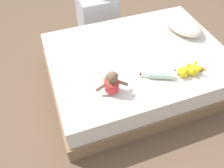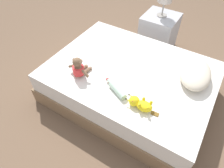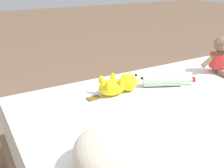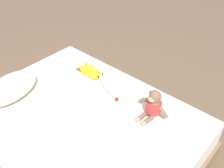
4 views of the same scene
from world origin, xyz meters
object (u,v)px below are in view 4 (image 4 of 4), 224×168
plush_monkey (153,106)px  pillow (11,88)px  bed (83,133)px  plush_yellow_creature (90,72)px  glass_bottle (108,87)px

plush_monkey → pillow: bearing=119.6°
pillow → bed: bearing=-70.4°
pillow → plush_monkey: bearing=-60.4°
plush_monkey → plush_yellow_creature: bearing=86.2°
plush_monkey → plush_yellow_creature: plush_monkey is taller
plush_monkey → glass_bottle: 0.47m
plush_monkey → glass_bottle: plush_monkey is taller
pillow → plush_monkey: plush_monkey is taller
bed → glass_bottle: bearing=6.4°
glass_bottle → plush_yellow_creature: bearing=80.3°
plush_monkey → plush_yellow_creature: 0.74m
plush_monkey → glass_bottle: size_ratio=0.98×
bed → plush_yellow_creature: 0.59m
plush_yellow_creature → glass_bottle: 0.28m
bed → plush_yellow_creature: plush_yellow_creature is taller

